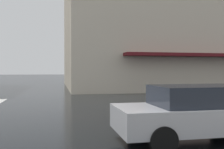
{
  "coord_description": "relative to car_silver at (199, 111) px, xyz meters",
  "views": [
    {
      "loc": [
        -7.01,
        -5.16,
        1.79
      ],
      "look_at": [
        6.69,
        -8.05,
        1.57
      ],
      "focal_mm": 42.34,
      "sensor_mm": 36.0,
      "label": 1
    }
  ],
  "objects": [
    {
      "name": "haussmann_block_corner",
      "position": [
        22.25,
        -10.61,
        8.35
      ],
      "size": [
        18.72,
        26.08,
        18.59
      ],
      "color": "beige",
      "rests_on": "ground_plane"
    },
    {
      "name": "car_silver",
      "position": [
        0.0,
        0.0,
        0.0
      ],
      "size": [
        1.85,
        4.1,
        1.41
      ],
      "color": "#B7B7BC",
      "rests_on": "ground_plane"
    }
  ]
}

